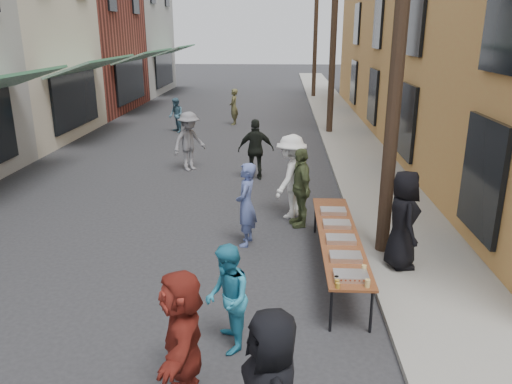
# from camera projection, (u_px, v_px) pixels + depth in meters

# --- Properties ---
(ground) EXTENTS (120.00, 120.00, 0.00)m
(ground) POSITION_uv_depth(u_px,v_px,m) (120.00, 335.00, 7.23)
(ground) COLOR #28282B
(ground) RESTS_ON ground
(sidewalk) EXTENTS (2.20, 60.00, 0.10)m
(sidewalk) POSITION_uv_depth(u_px,v_px,m) (346.00, 133.00, 21.20)
(sidewalk) COLOR gray
(sidewalk) RESTS_ON ground
(utility_pole_near) EXTENTS (0.26, 0.26, 9.00)m
(utility_pole_near) POSITION_uv_depth(u_px,v_px,m) (402.00, 12.00, 8.46)
(utility_pole_near) COLOR #2D2116
(utility_pole_near) RESTS_ON ground
(utility_pole_mid) EXTENTS (0.26, 0.26, 9.00)m
(utility_pole_mid) POSITION_uv_depth(u_px,v_px,m) (334.00, 22.00, 19.86)
(utility_pole_mid) COLOR #2D2116
(utility_pole_mid) RESTS_ON ground
(utility_pole_far) EXTENTS (0.26, 0.26, 9.00)m
(utility_pole_far) POSITION_uv_depth(u_px,v_px,m) (316.00, 25.00, 31.25)
(utility_pole_far) COLOR #2D2116
(utility_pole_far) RESTS_ON ground
(serving_table) EXTENTS (0.70, 4.00, 0.75)m
(serving_table) POSITION_uv_depth(u_px,v_px,m) (339.00, 236.00, 8.88)
(serving_table) COLOR maroon
(serving_table) RESTS_ON ground
(catering_tray_sausage) EXTENTS (0.50, 0.33, 0.08)m
(catering_tray_sausage) POSITION_uv_depth(u_px,v_px,m) (351.00, 276.00, 7.29)
(catering_tray_sausage) COLOR maroon
(catering_tray_sausage) RESTS_ON serving_table
(catering_tray_foil_b) EXTENTS (0.50, 0.33, 0.08)m
(catering_tray_foil_b) POSITION_uv_depth(u_px,v_px,m) (346.00, 257.00, 7.91)
(catering_tray_foil_b) COLOR #B2B2B7
(catering_tray_foil_b) RESTS_ON serving_table
(catering_tray_buns) EXTENTS (0.50, 0.33, 0.08)m
(catering_tray_buns) POSITION_uv_depth(u_px,v_px,m) (341.00, 239.00, 8.57)
(catering_tray_buns) COLOR tan
(catering_tray_buns) RESTS_ON serving_table
(catering_tray_foil_d) EXTENTS (0.50, 0.33, 0.08)m
(catering_tray_foil_d) POSITION_uv_depth(u_px,v_px,m) (337.00, 224.00, 9.24)
(catering_tray_foil_d) COLOR #B2B2B7
(catering_tray_foil_d) RESTS_ON serving_table
(catering_tray_buns_end) EXTENTS (0.50, 0.33, 0.08)m
(catering_tray_buns_end) POSITION_uv_depth(u_px,v_px,m) (333.00, 211.00, 9.90)
(catering_tray_buns_end) COLOR tan
(catering_tray_buns_end) RESTS_ON serving_table
(condiment_jar_a) EXTENTS (0.07, 0.07, 0.08)m
(condiment_jar_a) POSITION_uv_depth(u_px,v_px,m) (338.00, 286.00, 7.02)
(condiment_jar_a) COLOR #A57F26
(condiment_jar_a) RESTS_ON serving_table
(condiment_jar_b) EXTENTS (0.07, 0.07, 0.08)m
(condiment_jar_b) POSITION_uv_depth(u_px,v_px,m) (337.00, 282.00, 7.11)
(condiment_jar_b) COLOR #A57F26
(condiment_jar_b) RESTS_ON serving_table
(condiment_jar_c) EXTENTS (0.07, 0.07, 0.08)m
(condiment_jar_c) POSITION_uv_depth(u_px,v_px,m) (336.00, 279.00, 7.21)
(condiment_jar_c) COLOR #A57F26
(condiment_jar_c) RESTS_ON serving_table
(cup_stack) EXTENTS (0.08, 0.08, 0.12)m
(cup_stack) POSITION_uv_depth(u_px,v_px,m) (367.00, 283.00, 7.04)
(cup_stack) COLOR tan
(cup_stack) RESTS_ON serving_table
(guest_front_b) EXTENTS (0.49, 0.68, 1.73)m
(guest_front_b) POSITION_uv_depth(u_px,v_px,m) (246.00, 205.00, 10.04)
(guest_front_b) COLOR #5364A1
(guest_front_b) RESTS_ON ground
(guest_front_c) EXTENTS (0.72, 0.85, 1.53)m
(guest_front_c) POSITION_uv_depth(u_px,v_px,m) (227.00, 299.00, 6.72)
(guest_front_c) COLOR teal
(guest_front_c) RESTS_ON ground
(guest_front_d) EXTENTS (1.19, 1.46, 1.96)m
(guest_front_d) POSITION_uv_depth(u_px,v_px,m) (291.00, 177.00, 11.53)
(guest_front_d) COLOR white
(guest_front_d) RESTS_ON ground
(guest_front_e) EXTENTS (0.68, 1.12, 1.78)m
(guest_front_e) POSITION_uv_depth(u_px,v_px,m) (301.00, 187.00, 11.04)
(guest_front_e) COLOR #4F5B35
(guest_front_e) RESTS_ON ground
(guest_queue_back) EXTENTS (0.79, 1.66, 1.71)m
(guest_queue_back) POSITION_uv_depth(u_px,v_px,m) (182.00, 339.00, 5.69)
(guest_queue_back) COLOR maroon
(guest_queue_back) RESTS_ON ground
(server) EXTENTS (0.65, 0.93, 1.80)m
(server) POSITION_uv_depth(u_px,v_px,m) (403.00, 220.00, 8.87)
(server) COLOR black
(server) RESTS_ON sidewalk
(passerby_left) EXTENTS (1.29, 1.34, 1.84)m
(passerby_left) POSITION_uv_depth(u_px,v_px,m) (189.00, 141.00, 15.48)
(passerby_left) COLOR slate
(passerby_left) RESTS_ON ground
(passerby_mid) EXTENTS (1.08, 0.54, 1.78)m
(passerby_mid) POSITION_uv_depth(u_px,v_px,m) (256.00, 150.00, 14.54)
(passerby_mid) COLOR black
(passerby_mid) RESTS_ON ground
(passerby_right) EXTENTS (0.41, 0.61, 1.65)m
(passerby_right) POSITION_uv_depth(u_px,v_px,m) (234.00, 107.00, 23.06)
(passerby_right) COLOR brown
(passerby_right) RESTS_ON ground
(passerby_far) EXTENTS (0.85, 0.90, 1.47)m
(passerby_far) POSITION_uv_depth(u_px,v_px,m) (176.00, 115.00, 21.35)
(passerby_far) COLOR #446E84
(passerby_far) RESTS_ON ground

